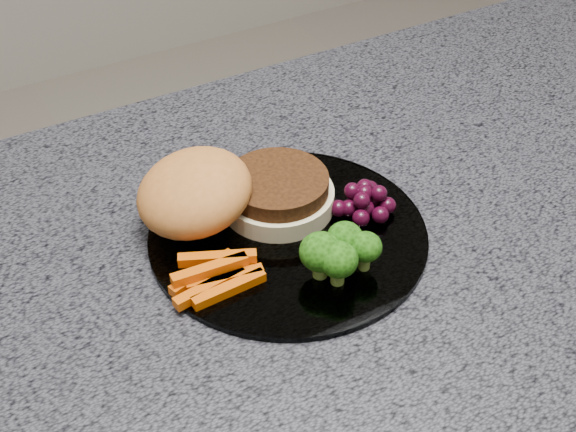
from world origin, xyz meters
The scene contains 6 objects.
countertop centered at (0.00, 0.00, 0.88)m, with size 1.20×0.60×0.04m, color #45464F.
plate centered at (-0.12, 0.01, 0.90)m, with size 0.26×0.26×0.01m, color white.
burger centered at (-0.16, 0.06, 0.93)m, with size 0.19×0.13×0.06m.
carrot_sticks centered at (-0.20, -0.02, 0.91)m, with size 0.09×0.06×0.02m.
broccoli centered at (-0.11, -0.06, 0.93)m, with size 0.07×0.05×0.04m.
grape_bunch centered at (-0.04, 0.00, 0.92)m, with size 0.06×0.05×0.03m.
Camera 1 is at (-0.39, -0.48, 1.40)m, focal length 50.00 mm.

